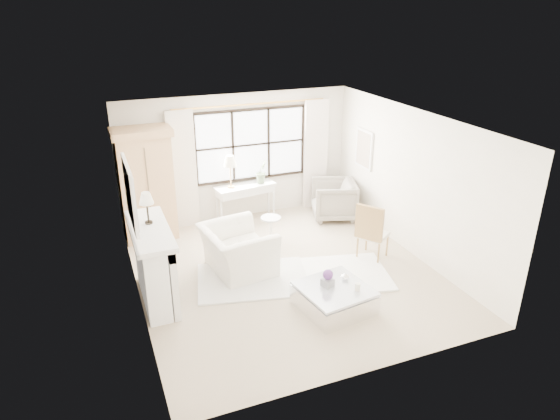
# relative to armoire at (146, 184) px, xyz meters

# --- Properties ---
(floor) EXTENTS (5.50, 5.50, 0.00)m
(floor) POSITION_rel_armoire_xyz_m (1.98, -2.37, -1.14)
(floor) COLOR #BEA98D
(floor) RESTS_ON ground
(ceiling) EXTENTS (5.50, 5.50, 0.00)m
(ceiling) POSITION_rel_armoire_xyz_m (1.98, -2.37, 1.56)
(ceiling) COLOR white
(ceiling) RESTS_ON ground
(wall_back) EXTENTS (5.00, 0.00, 5.00)m
(wall_back) POSITION_rel_armoire_xyz_m (1.98, 0.38, 0.21)
(wall_back) COLOR silver
(wall_back) RESTS_ON ground
(wall_front) EXTENTS (5.00, 0.00, 5.00)m
(wall_front) POSITION_rel_armoire_xyz_m (1.98, -5.12, 0.21)
(wall_front) COLOR white
(wall_front) RESTS_ON ground
(wall_left) EXTENTS (0.00, 5.50, 5.50)m
(wall_left) POSITION_rel_armoire_xyz_m (-0.52, -2.37, 0.21)
(wall_left) COLOR silver
(wall_left) RESTS_ON ground
(wall_right) EXTENTS (0.00, 5.50, 5.50)m
(wall_right) POSITION_rel_armoire_xyz_m (4.48, -2.37, 0.21)
(wall_right) COLOR white
(wall_right) RESTS_ON ground
(window_pane) EXTENTS (2.40, 0.02, 1.50)m
(window_pane) POSITION_rel_armoire_xyz_m (2.28, 0.36, 0.46)
(window_pane) COLOR white
(window_pane) RESTS_ON wall_back
(window_frame) EXTENTS (2.50, 0.04, 1.50)m
(window_frame) POSITION_rel_armoire_xyz_m (2.28, 0.35, 0.46)
(window_frame) COLOR black
(window_frame) RESTS_ON wall_back
(curtain_rod) EXTENTS (3.30, 0.04, 0.04)m
(curtain_rod) POSITION_rel_armoire_xyz_m (2.28, 0.30, 1.33)
(curtain_rod) COLOR #C59144
(curtain_rod) RESTS_ON wall_back
(curtain_left) EXTENTS (0.55, 0.10, 2.47)m
(curtain_left) POSITION_rel_armoire_xyz_m (0.78, 0.28, 0.10)
(curtain_left) COLOR beige
(curtain_left) RESTS_ON ground
(curtain_right) EXTENTS (0.55, 0.10, 2.47)m
(curtain_right) POSITION_rel_armoire_xyz_m (3.78, 0.28, 0.10)
(curtain_right) COLOR white
(curtain_right) RESTS_ON ground
(fireplace) EXTENTS (0.58, 1.66, 1.26)m
(fireplace) POSITION_rel_armoire_xyz_m (-0.29, -2.37, -0.49)
(fireplace) COLOR white
(fireplace) RESTS_ON ground
(mirror_frame) EXTENTS (0.05, 1.15, 0.95)m
(mirror_frame) POSITION_rel_armoire_xyz_m (-0.49, -2.37, 0.70)
(mirror_frame) COLOR white
(mirror_frame) RESTS_ON wall_left
(mirror_glass) EXTENTS (0.02, 1.00, 0.80)m
(mirror_glass) POSITION_rel_armoire_xyz_m (-0.46, -2.37, 0.70)
(mirror_glass) COLOR silver
(mirror_glass) RESTS_ON wall_left
(art_frame) EXTENTS (0.04, 0.62, 0.82)m
(art_frame) POSITION_rel_armoire_xyz_m (4.45, -0.67, 0.41)
(art_frame) COLOR white
(art_frame) RESTS_ON wall_right
(art_canvas) EXTENTS (0.01, 0.52, 0.72)m
(art_canvas) POSITION_rel_armoire_xyz_m (4.43, -0.67, 0.41)
(art_canvas) COLOR #C1AD96
(art_canvas) RESTS_ON wall_right
(mantel_lamp) EXTENTS (0.22, 0.22, 0.51)m
(mantel_lamp) POSITION_rel_armoire_xyz_m (-0.25, -2.19, 0.51)
(mantel_lamp) COLOR black
(mantel_lamp) RESTS_ON fireplace
(armoire) EXTENTS (1.13, 0.72, 2.24)m
(armoire) POSITION_rel_armoire_xyz_m (0.00, 0.00, 0.00)
(armoire) COLOR tan
(armoire) RESTS_ON floor
(console_table) EXTENTS (1.35, 0.64, 0.80)m
(console_table) POSITION_rel_armoire_xyz_m (2.05, 0.11, -0.74)
(console_table) COLOR silver
(console_table) RESTS_ON floor
(console_lamp) EXTENTS (0.28, 0.28, 0.69)m
(console_lamp) POSITION_rel_armoire_xyz_m (1.73, 0.10, 0.22)
(console_lamp) COLOR #A67739
(console_lamp) RESTS_ON console_table
(orchid_plant) EXTENTS (0.35, 0.34, 0.50)m
(orchid_plant) POSITION_rel_armoire_xyz_m (2.43, 0.13, -0.09)
(orchid_plant) COLOR #536745
(orchid_plant) RESTS_ON console_table
(side_table) EXTENTS (0.40, 0.40, 0.51)m
(side_table) POSITION_rel_armoire_xyz_m (2.19, -1.06, -0.81)
(side_table) COLOR white
(side_table) RESTS_ON floor
(rug_left) EXTENTS (2.12, 1.71, 0.03)m
(rug_left) POSITION_rel_armoire_xyz_m (1.35, -2.40, -1.12)
(rug_left) COLOR silver
(rug_left) RESTS_ON floor
(rug_right) EXTENTS (2.02, 1.69, 0.03)m
(rug_right) POSITION_rel_armoire_xyz_m (2.78, -2.77, -1.12)
(rug_right) COLOR white
(rug_right) RESTS_ON floor
(club_armchair) EXTENTS (1.24, 1.38, 0.81)m
(club_armchair) POSITION_rel_armoire_xyz_m (1.22, -1.97, -0.73)
(club_armchair) COLOR white
(club_armchair) RESTS_ON floor
(wingback_chair) EXTENTS (1.17, 1.15, 0.84)m
(wingback_chair) POSITION_rel_armoire_xyz_m (3.88, -0.50, -0.72)
(wingback_chair) COLOR gray
(wingback_chair) RESTS_ON floor
(french_chair) EXTENTS (0.67, 0.67, 1.08)m
(french_chair) POSITION_rel_armoire_xyz_m (3.68, -2.42, -0.83)
(french_chair) COLOR #AD8148
(french_chair) RESTS_ON floor
(coffee_table) EXTENTS (1.14, 1.14, 0.38)m
(coffee_table) POSITION_rel_armoire_xyz_m (2.25, -3.66, -0.96)
(coffee_table) COLOR white
(coffee_table) RESTS_ON floor
(planter_box) EXTENTS (0.20, 0.20, 0.12)m
(planter_box) POSITION_rel_armoire_xyz_m (2.17, -3.58, -0.70)
(planter_box) COLOR gray
(planter_box) RESTS_ON coffee_table
(planter_flowers) EXTENTS (0.16, 0.16, 0.16)m
(planter_flowers) POSITION_rel_armoire_xyz_m (2.17, -3.58, -0.56)
(planter_flowers) COLOR #60317C
(planter_flowers) RESTS_ON planter_box
(pillar_candle) EXTENTS (0.08, 0.08, 0.12)m
(pillar_candle) POSITION_rel_armoire_xyz_m (2.53, -3.86, -0.70)
(pillar_candle) COLOR white
(pillar_candle) RESTS_ON coffee_table
(coffee_vase) EXTENTS (0.16, 0.16, 0.14)m
(coffee_vase) POSITION_rel_armoire_xyz_m (2.51, -3.52, -0.69)
(coffee_vase) COLOR white
(coffee_vase) RESTS_ON coffee_table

